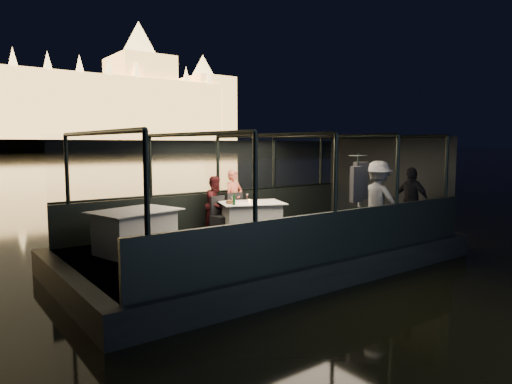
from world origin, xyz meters
TOP-DOWN VIEW (x-y plane):
  - boat_hull at (0.00, 0.00)m, footprint 8.60×4.40m
  - boat_deck at (0.00, 0.00)m, footprint 8.00×4.00m
  - gunwale_port at (0.00, 2.00)m, footprint 8.00×0.08m
  - gunwale_starboard at (0.00, -2.00)m, footprint 8.00×0.08m
  - cabin_glass_port at (0.00, 2.00)m, footprint 8.00×0.02m
  - cabin_glass_starboard at (0.00, -2.00)m, footprint 8.00×0.02m
  - cabin_roof_glass at (0.00, 0.00)m, footprint 8.00×4.00m
  - end_wall_fore at (-4.00, 0.00)m, footprint 0.02×4.00m
  - end_wall_aft at (4.00, 0.00)m, footprint 0.02×4.00m
  - canopy_ribs at (0.00, 0.00)m, footprint 8.00×4.00m
  - dining_table_central at (0.17, 0.79)m, footprint 1.73×1.49m
  - dining_table_aft at (-2.69, 0.73)m, footprint 1.82×1.51m
  - chair_port_left at (-0.37, 1.24)m, footprint 0.47×0.47m
  - chair_port_right at (0.13, 1.24)m, footprint 0.43×0.43m
  - coat_stand at (1.39, -1.31)m, footprint 0.54×0.43m
  - person_woman_coral at (0.19, 1.57)m, footprint 0.59×0.45m
  - person_man_maroon at (-0.33, 1.57)m, footprint 0.76×0.65m
  - passenger_stripe at (2.12, -1.28)m, footprint 0.85×1.24m
  - passenger_dark at (3.15, -1.40)m, footprint 0.46×0.96m
  - wine_bottle at (-0.43, 0.63)m, footprint 0.07×0.07m
  - bread_basket at (-0.38, 0.86)m, footprint 0.21×0.21m
  - amber_candle at (0.04, 0.71)m, footprint 0.06×0.06m
  - plate_near at (0.31, 0.59)m, footprint 0.28×0.28m
  - plate_far at (-0.32, 0.93)m, footprint 0.26×0.26m
  - wine_glass_white at (-0.43, 0.70)m, footprint 0.08×0.08m
  - wine_glass_red at (0.18, 1.00)m, footprint 0.08×0.08m

SIDE VIEW (x-z plane):
  - boat_hull at x=0.00m, z-range -0.50..0.50m
  - boat_deck at x=0.00m, z-range 0.46..0.50m
  - dining_table_central at x=0.17m, z-range 0.50..1.27m
  - dining_table_aft at x=-2.69m, z-range 0.46..1.31m
  - gunwale_port at x=0.00m, z-range 0.50..1.40m
  - gunwale_starboard at x=0.00m, z-range 0.50..1.40m
  - chair_port_left at x=-0.37m, z-range 0.51..1.39m
  - chair_port_right at x=0.13m, z-range 0.49..1.41m
  - person_woman_coral at x=0.19m, z-range 0.51..1.99m
  - person_man_maroon at x=-0.33m, z-range 0.57..1.93m
  - plate_near at x=0.31m, z-range 1.27..1.28m
  - plate_far at x=-0.32m, z-range 1.27..1.28m
  - bread_basket at x=-0.38m, z-range 1.26..1.35m
  - amber_candle at x=0.04m, z-range 1.26..1.35m
  - passenger_stripe at x=2.12m, z-range 0.47..2.23m
  - passenger_dark at x=3.15m, z-range 0.56..2.14m
  - wine_glass_white at x=-0.43m, z-range 1.26..1.46m
  - wine_glass_red at x=0.18m, z-range 1.27..1.45m
  - coat_stand at x=1.39m, z-range 0.44..2.36m
  - wine_bottle at x=-0.43m, z-range 1.27..1.56m
  - end_wall_fore at x=-4.00m, z-range 0.50..2.80m
  - end_wall_aft at x=4.00m, z-range 0.50..2.80m
  - canopy_ribs at x=0.00m, z-range 0.50..2.80m
  - cabin_glass_port at x=0.00m, z-range 1.40..2.80m
  - cabin_glass_starboard at x=0.00m, z-range 1.40..2.80m
  - cabin_roof_glass at x=0.00m, z-range 2.79..2.81m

